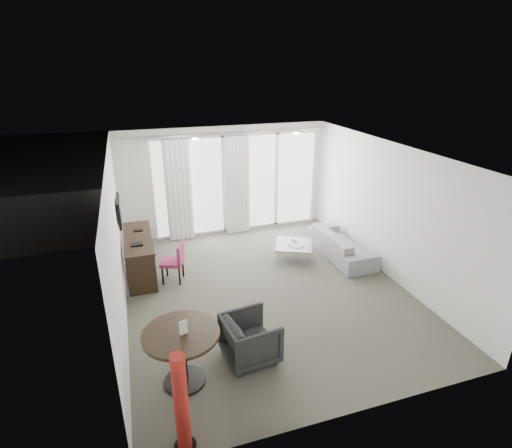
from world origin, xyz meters
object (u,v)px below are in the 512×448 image
object	(u,v)px
round_table	(183,358)
rattan_chair_a	(245,198)
desk_chair	(172,262)
rattan_chair_b	(284,189)
desk	(140,256)
tub_armchair	(250,338)
red_lamp	(181,404)
sofa	(342,244)
coffee_table	(293,251)

from	to	relation	value
round_table	rattan_chair_a	size ratio (longest dim) A/B	1.26
desk_chair	rattan_chair_b	distance (m)	5.33
rattan_chair_a	rattan_chair_b	distance (m)	1.42
desk	rattan_chair_a	bearing A→B (deg)	43.45
tub_armchair	rattan_chair_b	world-z (taller)	rattan_chair_b
desk	red_lamp	world-z (taller)	red_lamp
round_table	rattan_chair_b	distance (m)	7.60
round_table	rattan_chair_b	xyz separation A→B (m)	(3.99, 6.47, -0.02)
round_table	red_lamp	bearing A→B (deg)	-98.28
sofa	rattan_chair_a	world-z (taller)	rattan_chair_a
desk	rattan_chair_b	distance (m)	5.46
red_lamp	sofa	world-z (taller)	red_lamp
desk_chair	round_table	distance (m)	2.73
round_table	tub_armchair	xyz separation A→B (m)	(0.98, 0.18, -0.06)
red_lamp	tub_armchair	distance (m)	1.63
tub_armchair	rattan_chair_b	size ratio (longest dim) A/B	0.97
desk_chair	rattan_chair_b	bearing A→B (deg)	64.62
sofa	round_table	bearing A→B (deg)	124.89
desk_chair	rattan_chair_a	size ratio (longest dim) A/B	1.00
rattan_chair_b	coffee_table	bearing A→B (deg)	-109.78
tub_armchair	rattan_chair_a	world-z (taller)	rattan_chair_a
round_table	rattan_chair_b	bearing A→B (deg)	58.35
desk	red_lamp	distance (m)	4.19
coffee_table	sofa	xyz separation A→B (m)	(1.04, -0.21, 0.11)
round_table	red_lamp	xyz separation A→B (m)	(-0.14, -0.98, 0.23)
desk_chair	sofa	xyz separation A→B (m)	(3.64, -0.06, -0.12)
round_table	tub_armchair	size ratio (longest dim) A/B	1.35
desk_chair	rattan_chair_a	distance (m)	4.13
desk	sofa	size ratio (longest dim) A/B	0.90
red_lamp	rattan_chair_b	bearing A→B (deg)	60.99
coffee_table	rattan_chair_b	size ratio (longest dim) A/B	1.00
desk	coffee_table	bearing A→B (deg)	-5.72
tub_armchair	coffee_table	distance (m)	3.26
red_lamp	rattan_chair_a	xyz separation A→B (m)	(2.78, 7.04, -0.24)
tub_armchair	rattan_chair_a	distance (m)	6.11
round_table	sofa	bearing A→B (deg)	34.89
desk	rattan_chair_b	bearing A→B (deg)	36.81
round_table	sofa	world-z (taller)	round_table
round_table	red_lamp	size ratio (longest dim) A/B	0.79
coffee_table	sofa	size ratio (longest dim) A/B	0.40
red_lamp	desk_chair	bearing A→B (deg)	84.83
coffee_table	desk_chair	bearing A→B (deg)	-176.66
coffee_table	sofa	bearing A→B (deg)	-11.33
rattan_chair_a	desk_chair	bearing A→B (deg)	-147.97
desk_chair	rattan_chair_a	bearing A→B (deg)	73.78
desk	red_lamp	xyz separation A→B (m)	(0.24, -4.18, 0.23)
round_table	rattan_chair_a	world-z (taller)	round_table
round_table	desk	bearing A→B (deg)	96.89
red_lamp	coffee_table	size ratio (longest dim) A/B	1.66
rattan_chair_a	coffee_table	bearing A→B (deg)	-109.03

